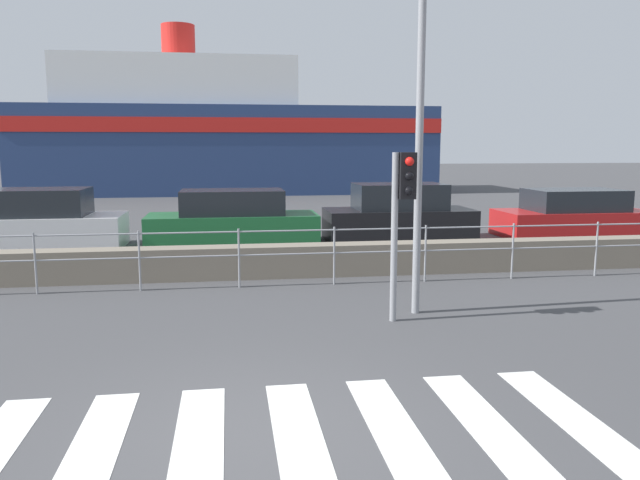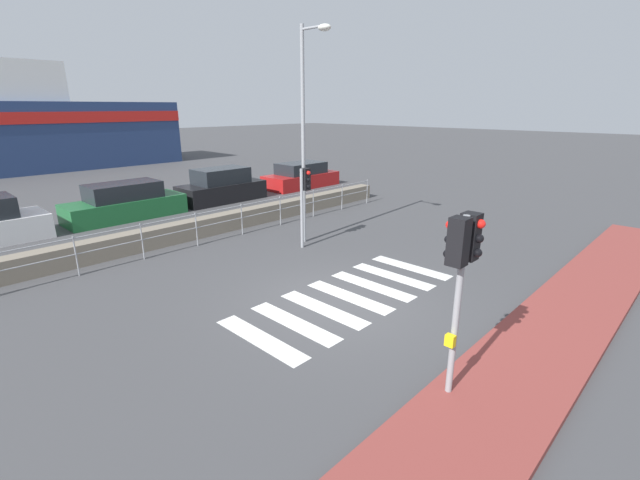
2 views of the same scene
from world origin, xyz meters
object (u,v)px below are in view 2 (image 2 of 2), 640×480
object	(u,v)px
streetlamp	(307,116)
parked_car_black	(222,187)
traffic_light_far	(304,190)
parked_car_red	(301,177)
parked_car_green	(125,203)
traffic_light_near	(462,259)

from	to	relation	value
streetlamp	parked_car_black	xyz separation A→B (m)	(1.80, 7.69, -3.41)
traffic_light_far	streetlamp	world-z (taller)	streetlamp
traffic_light_far	parked_car_red	xyz separation A→B (m)	(7.42, 7.90, -1.28)
parked_car_red	parked_car_green	bearing A→B (deg)	180.00
parked_car_green	parked_car_black	xyz separation A→B (m)	(4.60, 0.00, 0.05)
traffic_light_far	parked_car_black	bearing A→B (deg)	74.70
parked_car_green	parked_car_black	distance (m)	4.60
traffic_light_far	parked_car_red	distance (m)	10.92
traffic_light_far	streetlamp	xyz separation A→B (m)	(0.36, 0.21, 2.22)
streetlamp	parked_car_green	bearing A→B (deg)	110.00
traffic_light_far	streetlamp	distance (m)	2.26
streetlamp	parked_car_red	xyz separation A→B (m)	(7.06, 7.69, -3.50)
parked_car_green	streetlamp	bearing A→B (deg)	-70.00
parked_car_green	parked_car_black	bearing A→B (deg)	0.00
traffic_light_far	parked_car_red	world-z (taller)	traffic_light_far
parked_car_green	parked_car_red	xyz separation A→B (m)	(9.86, 0.00, -0.04)
parked_car_green	parked_car_red	bearing A→B (deg)	0.00
streetlamp	parked_car_black	size ratio (longest dim) A/B	1.63
traffic_light_near	parked_car_green	size ratio (longest dim) A/B	0.65
traffic_light_near	traffic_light_far	distance (m)	7.95
parked_car_black	parked_car_red	distance (m)	5.26
traffic_light_near	parked_car_green	distance (m)	15.06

